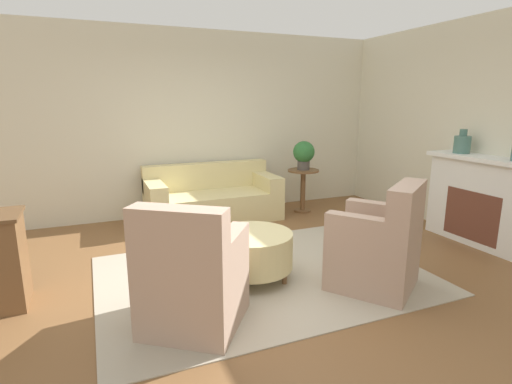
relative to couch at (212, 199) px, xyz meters
The scene contains 12 objects.
ground_plane 2.19m from the couch, 92.88° to the right, with size 16.00×16.00×0.00m, color brown.
wall_back 1.22m from the couch, 101.91° to the left, with size 9.24×0.12×2.80m.
wall_right 3.86m from the couch, 35.77° to the right, with size 0.12×10.10×2.80m.
rug 2.19m from the couch, 92.88° to the right, with size 3.23×2.32×0.01m.
couch is the anchor object (origin of this frame).
armchair_left 3.01m from the couch, 109.54° to the right, with size 1.00×1.00×1.02m.
armchair_right 2.94m from the couch, 74.45° to the right, with size 1.00×1.00×1.02m.
ottoman_table 2.20m from the couch, 96.41° to the right, with size 0.82×0.82×0.47m.
side_table 1.48m from the couch, ahead, with size 0.49×0.49×0.69m.
fireplace 3.63m from the couch, 40.30° to the right, with size 0.44×1.46×1.10m.
vase_mantel_near 3.50m from the couch, 35.63° to the right, with size 0.20×0.20×0.31m.
potted_plant_on_side_table 1.60m from the couch, ahead, with size 0.34×0.34×0.45m.
Camera 1 is at (-1.53, -3.48, 1.74)m, focal length 28.00 mm.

